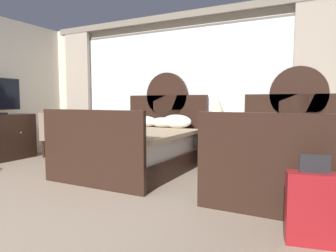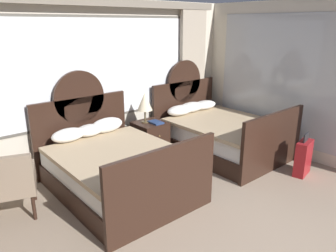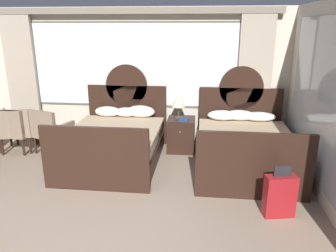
{
  "view_description": "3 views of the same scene",
  "coord_description": "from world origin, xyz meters",
  "px_view_note": "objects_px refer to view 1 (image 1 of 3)",
  "views": [
    {
      "loc": [
        2.42,
        -1.21,
        1.1
      ],
      "look_at": [
        0.52,
        2.48,
        0.75
      ],
      "focal_mm": 31.75,
      "sensor_mm": 36.0,
      "label": 1
    },
    {
      "loc": [
        -2.28,
        -0.94,
        2.32
      ],
      "look_at": [
        0.61,
        2.46,
        0.89
      ],
      "focal_mm": 34.45,
      "sensor_mm": 36.0,
      "label": 2
    },
    {
      "loc": [
        1.39,
        -2.5,
        2.35
      ],
      "look_at": [
        0.84,
        2.42,
        0.8
      ],
      "focal_mm": 34.29,
      "sensor_mm": 36.0,
      "label": 3
    }
  ],
  "objects_px": {
    "armchair_by_window_centre": "(60,133)",
    "armchair_by_window_right": "(59,133)",
    "suitcase_on_floor": "(313,208)",
    "bed_near_mirror": "(291,160)",
    "armchair_by_window_left": "(86,135)",
    "nightstand_between_beds": "(219,149)",
    "book_on_nightstand": "(221,129)",
    "table_lamp_on_nightstand": "(217,106)",
    "bed_near_window": "(138,147)"
  },
  "relations": [
    {
      "from": "bed_near_mirror",
      "to": "suitcase_on_floor",
      "type": "distance_m",
      "value": 1.52
    },
    {
      "from": "book_on_nightstand",
      "to": "armchair_by_window_left",
      "type": "bearing_deg",
      "value": -173.37
    },
    {
      "from": "suitcase_on_floor",
      "to": "nightstand_between_beds",
      "type": "bearing_deg",
      "value": 123.42
    },
    {
      "from": "bed_near_mirror",
      "to": "armchair_by_window_left",
      "type": "relative_size",
      "value": 2.46
    },
    {
      "from": "bed_near_window",
      "to": "book_on_nightstand",
      "type": "xyz_separation_m",
      "value": [
        1.18,
        0.55,
        0.3
      ]
    },
    {
      "from": "nightstand_between_beds",
      "to": "book_on_nightstand",
      "type": "relative_size",
      "value": 2.49
    },
    {
      "from": "table_lamp_on_nightstand",
      "to": "armchair_by_window_centre",
      "type": "height_order",
      "value": "table_lamp_on_nightstand"
    },
    {
      "from": "bed_near_mirror",
      "to": "armchair_by_window_left",
      "type": "distance_m",
      "value": 3.6
    },
    {
      "from": "armchair_by_window_right",
      "to": "suitcase_on_floor",
      "type": "bearing_deg",
      "value": -20.82
    },
    {
      "from": "table_lamp_on_nightstand",
      "to": "suitcase_on_floor",
      "type": "xyz_separation_m",
      "value": [
        1.47,
        -2.2,
        -0.73
      ]
    },
    {
      "from": "suitcase_on_floor",
      "to": "armchair_by_window_centre",
      "type": "bearing_deg",
      "value": 159.04
    },
    {
      "from": "armchair_by_window_left",
      "to": "armchair_by_window_centre",
      "type": "xyz_separation_m",
      "value": [
        -0.68,
        -0.0,
        0.0
      ]
    },
    {
      "from": "nightstand_between_beds",
      "to": "armchair_by_window_centre",
      "type": "distance_m",
      "value": 3.17
    },
    {
      "from": "bed_near_mirror",
      "to": "armchair_by_window_left",
      "type": "height_order",
      "value": "bed_near_mirror"
    },
    {
      "from": "nightstand_between_beds",
      "to": "book_on_nightstand",
      "type": "height_order",
      "value": "book_on_nightstand"
    },
    {
      "from": "table_lamp_on_nightstand",
      "to": "armchair_by_window_right",
      "type": "height_order",
      "value": "table_lamp_on_nightstand"
    },
    {
      "from": "bed_near_mirror",
      "to": "nightstand_between_beds",
      "type": "xyz_separation_m",
      "value": [
        -1.13,
        0.65,
        -0.04
      ]
    },
    {
      "from": "armchair_by_window_right",
      "to": "suitcase_on_floor",
      "type": "xyz_separation_m",
      "value": [
        4.58,
        -1.74,
        -0.19
      ]
    },
    {
      "from": "bed_near_mirror",
      "to": "armchair_by_window_centre",
      "type": "relative_size",
      "value": 2.46
    },
    {
      "from": "armchair_by_window_left",
      "to": "armchair_by_window_right",
      "type": "height_order",
      "value": "same"
    },
    {
      "from": "bed_near_mirror",
      "to": "armchair_by_window_right",
      "type": "relative_size",
      "value": 2.46
    },
    {
      "from": "table_lamp_on_nightstand",
      "to": "armchair_by_window_centre",
      "type": "xyz_separation_m",
      "value": [
        -3.08,
        -0.45,
        -0.54
      ]
    },
    {
      "from": "armchair_by_window_left",
      "to": "armchair_by_window_centre",
      "type": "bearing_deg",
      "value": -179.86
    },
    {
      "from": "bed_near_mirror",
      "to": "book_on_nightstand",
      "type": "bearing_deg",
      "value": 153.0
    },
    {
      "from": "bed_near_window",
      "to": "bed_near_mirror",
      "type": "xyz_separation_m",
      "value": [
        2.25,
        0.01,
        0.0
      ]
    },
    {
      "from": "armchair_by_window_right",
      "to": "suitcase_on_floor",
      "type": "height_order",
      "value": "armchair_by_window_right"
    },
    {
      "from": "bed_near_window",
      "to": "armchair_by_window_left",
      "type": "relative_size",
      "value": 2.46
    },
    {
      "from": "nightstand_between_beds",
      "to": "armchair_by_window_left",
      "type": "height_order",
      "value": "armchair_by_window_left"
    },
    {
      "from": "bed_near_mirror",
      "to": "table_lamp_on_nightstand",
      "type": "distance_m",
      "value": 1.53
    },
    {
      "from": "table_lamp_on_nightstand",
      "to": "armchair_by_window_centre",
      "type": "bearing_deg",
      "value": -171.64
    },
    {
      "from": "nightstand_between_beds",
      "to": "armchair_by_window_right",
      "type": "relative_size",
      "value": 0.74
    },
    {
      "from": "armchair_by_window_right",
      "to": "bed_near_mirror",
      "type": "bearing_deg",
      "value": -3.36
    },
    {
      "from": "nightstand_between_beds",
      "to": "armchair_by_window_right",
      "type": "height_order",
      "value": "armchair_by_window_right"
    },
    {
      "from": "armchair_by_window_left",
      "to": "nightstand_between_beds",
      "type": "bearing_deg",
      "value": 9.12
    },
    {
      "from": "armchair_by_window_left",
      "to": "armchair_by_window_right",
      "type": "distance_m",
      "value": 0.7
    },
    {
      "from": "bed_near_window",
      "to": "bed_near_mirror",
      "type": "distance_m",
      "value": 2.25
    },
    {
      "from": "nightstand_between_beds",
      "to": "suitcase_on_floor",
      "type": "bearing_deg",
      "value": -56.58
    },
    {
      "from": "nightstand_between_beds",
      "to": "suitcase_on_floor",
      "type": "distance_m",
      "value": 2.56
    },
    {
      "from": "bed_near_window",
      "to": "armchair_by_window_right",
      "type": "bearing_deg",
      "value": 172.77
    },
    {
      "from": "bed_near_window",
      "to": "book_on_nightstand",
      "type": "relative_size",
      "value": 8.22
    },
    {
      "from": "table_lamp_on_nightstand",
      "to": "armchair_by_window_centre",
      "type": "distance_m",
      "value": 3.16
    },
    {
      "from": "bed_near_window",
      "to": "armchair_by_window_right",
      "type": "height_order",
      "value": "bed_near_window"
    },
    {
      "from": "bed_near_mirror",
      "to": "suitcase_on_floor",
      "type": "bearing_deg",
      "value": -79.14
    },
    {
      "from": "armchair_by_window_centre",
      "to": "armchair_by_window_right",
      "type": "xyz_separation_m",
      "value": [
        -0.03,
        -0.0,
        0.0
      ]
    },
    {
      "from": "suitcase_on_floor",
      "to": "bed_near_mirror",
      "type": "bearing_deg",
      "value": 100.86
    },
    {
      "from": "bed_near_mirror",
      "to": "armchair_by_window_right",
      "type": "bearing_deg",
      "value": 176.64
    },
    {
      "from": "table_lamp_on_nightstand",
      "to": "armchair_by_window_centre",
      "type": "relative_size",
      "value": 0.61
    },
    {
      "from": "table_lamp_on_nightstand",
      "to": "book_on_nightstand",
      "type": "distance_m",
      "value": 0.4
    },
    {
      "from": "table_lamp_on_nightstand",
      "to": "armchair_by_window_right",
      "type": "relative_size",
      "value": 0.61
    },
    {
      "from": "bed_near_window",
      "to": "armchair_by_window_right",
      "type": "relative_size",
      "value": 2.46
    }
  ]
}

